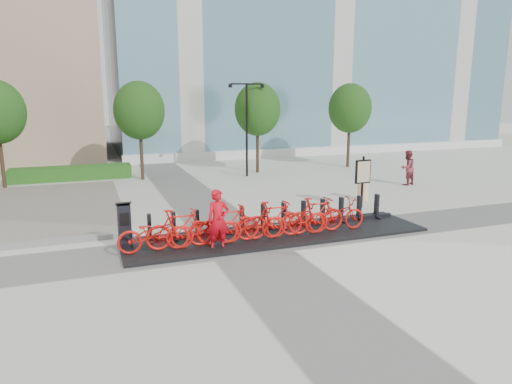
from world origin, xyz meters
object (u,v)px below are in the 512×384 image
object	(u,v)px
construction_barrel	(363,189)
bike_0	(154,233)
worker_red	(218,220)
kiosk	(125,225)
pedestrian	(407,168)
map_sign	(363,174)

from	to	relation	value
construction_barrel	bike_0	bearing A→B (deg)	-157.59
bike_0	worker_red	xyz separation A→B (m)	(1.78, -0.28, 0.28)
kiosk	pedestrian	bearing A→B (deg)	18.30
construction_barrel	map_sign	world-z (taller)	map_sign
pedestrian	map_sign	world-z (taller)	map_sign
pedestrian	construction_barrel	size ratio (longest dim) A/B	1.92
construction_barrel	map_sign	distance (m)	1.69
kiosk	worker_red	xyz separation A→B (m)	(2.50, -0.89, 0.14)
bike_0	map_sign	world-z (taller)	map_sign
bike_0	kiosk	world-z (taller)	kiosk
construction_barrel	pedestrian	bearing A→B (deg)	28.13
worker_red	kiosk	bearing A→B (deg)	158.96
bike_0	map_sign	bearing A→B (deg)	-72.57
worker_red	pedestrian	world-z (taller)	worker_red
worker_red	construction_barrel	world-z (taller)	worker_red
pedestrian	map_sign	bearing A→B (deg)	20.31
pedestrian	map_sign	size ratio (longest dim) A/B	0.85
worker_red	map_sign	distance (m)	7.32
pedestrian	construction_barrel	world-z (taller)	pedestrian
kiosk	construction_barrel	xyz separation A→B (m)	(10.01, 3.22, -0.29)
kiosk	pedestrian	distance (m)	14.88
map_sign	pedestrian	bearing A→B (deg)	32.17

